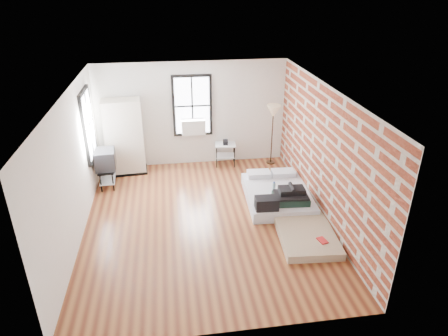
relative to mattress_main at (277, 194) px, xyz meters
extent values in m
plane|color=#582617|center=(-1.74, -0.60, -0.17)|extent=(6.00, 6.00, 0.00)
cube|color=silver|center=(-1.74, 2.40, 1.23)|extent=(5.00, 0.01, 2.80)
cube|color=silver|center=(-1.74, -3.60, 1.23)|extent=(5.00, 0.01, 2.80)
cube|color=silver|center=(-4.24, -0.60, 1.23)|extent=(0.01, 6.00, 2.80)
cube|color=brown|center=(0.76, -0.60, 1.23)|extent=(0.02, 6.00, 2.80)
cube|color=white|center=(-1.74, -0.60, 2.63)|extent=(5.00, 6.00, 0.01)
cube|color=white|center=(-1.74, 2.35, 1.48)|extent=(0.90, 0.02, 1.50)
cube|color=black|center=(-2.23, 2.37, 1.48)|extent=(0.07, 0.08, 1.64)
cube|color=black|center=(-1.26, 2.37, 1.48)|extent=(0.07, 0.08, 1.64)
cube|color=black|center=(-1.74, 2.37, 2.27)|extent=(0.90, 0.08, 0.07)
cube|color=black|center=(-1.74, 2.37, 0.70)|extent=(0.90, 0.08, 0.07)
cube|color=black|center=(-1.74, 2.34, 1.48)|extent=(0.04, 0.02, 1.50)
cube|color=black|center=(-1.74, 2.34, 1.48)|extent=(0.90, 0.02, 0.04)
cube|color=silver|center=(-1.74, 2.23, 0.95)|extent=(0.62, 0.30, 0.40)
cube|color=white|center=(-4.19, 1.20, 1.48)|extent=(0.02, 0.90, 1.50)
cube|color=black|center=(-4.21, 0.71, 1.48)|extent=(0.08, 0.07, 1.64)
cube|color=black|center=(-4.21, 1.68, 1.48)|extent=(0.08, 0.07, 1.64)
cube|color=black|center=(-4.21, 1.20, 2.27)|extent=(0.08, 0.90, 0.07)
cube|color=black|center=(-4.21, 1.20, 0.70)|extent=(0.08, 0.90, 0.07)
cube|color=black|center=(-4.18, 1.20, 1.48)|extent=(0.02, 0.04, 1.50)
cube|color=black|center=(-4.18, 1.20, 1.48)|extent=(0.02, 0.90, 0.04)
cube|color=white|center=(0.01, 0.02, -0.04)|extent=(1.52, 2.00, 0.25)
cube|color=white|center=(-0.26, 0.80, 0.15)|extent=(0.58, 0.38, 0.12)
cube|color=white|center=(0.35, 0.77, 0.15)|extent=(0.58, 0.38, 0.12)
cube|color=black|center=(0.19, -0.44, 0.24)|extent=(0.57, 0.35, 0.30)
cylinder|color=black|center=(0.19, -0.44, 0.41)|extent=(0.10, 0.36, 0.08)
cube|color=black|center=(-0.44, -0.72, 0.22)|extent=(0.50, 0.33, 0.26)
cylinder|color=#A1C2CF|center=(-0.10, -0.02, 0.20)|extent=(0.07, 0.07, 0.22)
cylinder|color=#1947AF|center=(-0.10, -0.02, 0.32)|extent=(0.04, 0.04, 0.03)
cube|color=tan|center=(0.21, -1.27, -0.09)|extent=(1.23, 2.12, 0.16)
cube|color=black|center=(0.16, -0.51, 0.11)|extent=(0.79, 0.59, 0.24)
cube|color=black|center=(0.16, -0.51, 0.25)|extent=(0.75, 0.55, 0.04)
cube|color=#B01C1E|center=(0.38, -1.88, 0.01)|extent=(0.19, 0.24, 0.03)
cube|color=black|center=(-3.53, 2.05, -0.14)|extent=(1.04, 0.64, 0.06)
cube|color=beige|center=(-3.53, 2.05, 0.85)|extent=(0.99, 0.60, 1.91)
cylinder|color=black|center=(-1.16, 1.96, 0.13)|extent=(0.02, 0.02, 0.60)
cylinder|color=black|center=(-0.68, 1.91, 0.13)|extent=(0.02, 0.02, 0.60)
cylinder|color=black|center=(-1.12, 2.33, 0.13)|extent=(0.02, 0.02, 0.60)
cylinder|color=black|center=(-0.64, 2.28, 0.13)|extent=(0.02, 0.02, 0.60)
cube|color=silver|center=(-0.90, 2.12, 0.43)|extent=(0.59, 0.50, 0.02)
cube|color=silver|center=(-0.90, 2.12, 0.10)|extent=(0.57, 0.47, 0.02)
cube|color=black|center=(-0.90, 2.12, 0.50)|extent=(0.15, 0.21, 0.11)
cylinder|color=black|center=(0.37, 2.05, -0.15)|extent=(0.24, 0.24, 0.03)
cylinder|color=black|center=(0.37, 2.05, 0.57)|extent=(0.03, 0.03, 1.44)
cone|color=tan|center=(0.37, 2.05, 1.34)|extent=(0.36, 0.36, 0.32)
cylinder|color=black|center=(-4.09, 1.01, 0.07)|extent=(0.03, 0.03, 0.47)
cylinder|color=black|center=(-3.80, 1.03, 0.07)|extent=(0.03, 0.03, 0.47)
cylinder|color=black|center=(-4.12, 1.58, 0.07)|extent=(0.03, 0.03, 0.47)
cylinder|color=black|center=(-3.84, 1.60, 0.07)|extent=(0.03, 0.03, 0.47)
cube|color=black|center=(-3.96, 1.30, 0.30)|extent=(0.42, 0.70, 0.03)
cube|color=silver|center=(-3.96, 1.30, 0.02)|extent=(0.40, 0.68, 0.02)
cube|color=black|center=(-3.96, 1.30, 0.56)|extent=(0.51, 0.58, 0.47)
cube|color=black|center=(-3.73, 1.32, 0.56)|extent=(0.05, 0.45, 0.38)
camera|label=1|loc=(-2.38, -7.78, 4.55)|focal=32.00mm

